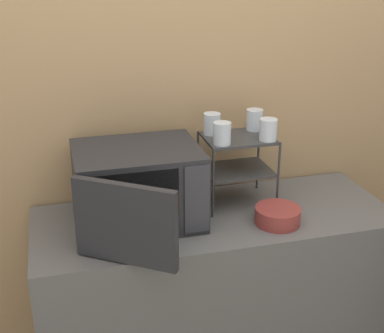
{
  "coord_description": "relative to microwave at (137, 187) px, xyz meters",
  "views": [
    {
      "loc": [
        -0.6,
        -1.59,
        1.91
      ],
      "look_at": [
        -0.09,
        0.31,
        1.12
      ],
      "focal_mm": 50.0,
      "sensor_mm": 36.0,
      "label": 1
    }
  ],
  "objects": [
    {
      "name": "wall_back",
      "position": [
        0.31,
        0.3,
        0.24
      ],
      "size": [
        8.0,
        0.06,
        2.6
      ],
      "color": "tan",
      "rests_on": "ground_plane"
    },
    {
      "name": "dish_rack",
      "position": [
        0.44,
        0.08,
        0.06
      ],
      "size": [
        0.29,
        0.23,
        0.3
      ],
      "color": "#333333",
      "rests_on": "counter"
    },
    {
      "name": "microwave",
      "position": [
        0.0,
        0.0,
        0.0
      ],
      "size": [
        0.5,
        0.62,
        0.31
      ],
      "color": "#262628",
      "rests_on": "counter"
    },
    {
      "name": "glass_back_right",
      "position": [
        0.54,
        0.15,
        0.19
      ],
      "size": [
        0.07,
        0.07,
        0.09
      ],
      "color": "silver",
      "rests_on": "dish_rack"
    },
    {
      "name": "glass_front_right",
      "position": [
        0.54,
        0.01,
        0.19
      ],
      "size": [
        0.07,
        0.07,
        0.09
      ],
      "color": "silver",
      "rests_on": "dish_rack"
    },
    {
      "name": "glass_front_left",
      "position": [
        0.35,
        0.01,
        0.19
      ],
      "size": [
        0.07,
        0.07,
        0.09
      ],
      "color": "silver",
      "rests_on": "dish_rack"
    },
    {
      "name": "bowl",
      "position": [
        0.53,
        -0.15,
        -0.12
      ],
      "size": [
        0.18,
        0.18,
        0.07
      ],
      "color": "maroon",
      "rests_on": "counter"
    },
    {
      "name": "counter",
      "position": [
        0.31,
        -0.02,
        -0.61
      ],
      "size": [
        1.47,
        0.56,
        0.9
      ],
      "color": "#595654",
      "rests_on": "ground_plane"
    },
    {
      "name": "glass_back_left",
      "position": [
        0.35,
        0.14,
        0.19
      ],
      "size": [
        0.07,
        0.07,
        0.09
      ],
      "color": "silver",
      "rests_on": "dish_rack"
    }
  ]
}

